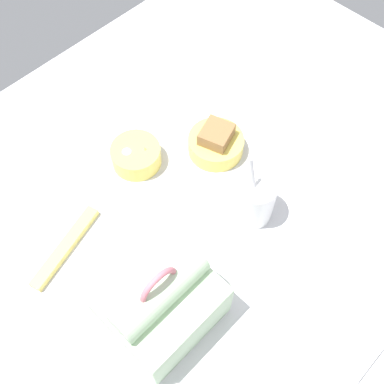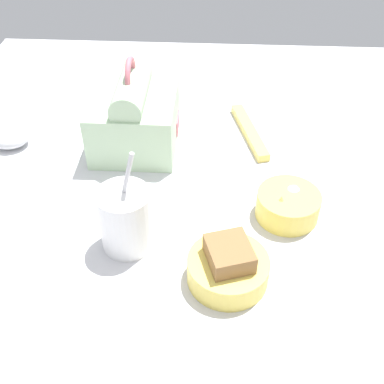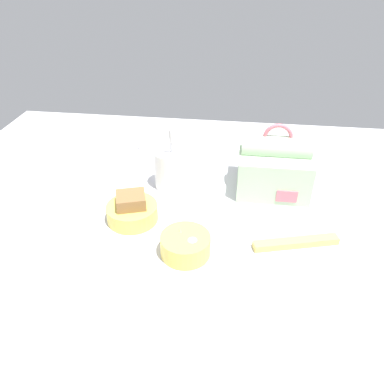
# 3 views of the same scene
# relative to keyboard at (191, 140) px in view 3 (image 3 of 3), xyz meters

# --- Properties ---
(desk_surface) EXTENTS (1.40, 1.10, 0.02)m
(desk_surface) POSITION_rel_keyboard_xyz_m (0.02, -0.36, -0.02)
(desk_surface) COLOR silver
(desk_surface) RESTS_ON ground
(keyboard) EXTENTS (0.32, 0.14, 0.02)m
(keyboard) POSITION_rel_keyboard_xyz_m (0.00, 0.00, 0.00)
(keyboard) COLOR silver
(keyboard) RESTS_ON desk_surface
(lunch_bag) EXTENTS (0.18, 0.16, 0.18)m
(lunch_bag) POSITION_rel_keyboard_xyz_m (0.25, -0.24, 0.05)
(lunch_bag) COLOR #B7D6AD
(lunch_bag) RESTS_ON desk_surface
(soup_cup) EXTENTS (0.08, 0.08, 0.17)m
(soup_cup) POSITION_rel_keyboard_xyz_m (-0.02, -0.27, 0.04)
(soup_cup) COLOR white
(soup_cup) RESTS_ON desk_surface
(bento_bowl_sandwich) EXTENTS (0.12, 0.12, 0.07)m
(bento_bowl_sandwich) POSITION_rel_keyboard_xyz_m (-0.08, -0.43, 0.02)
(bento_bowl_sandwich) COLOR #EFD65B
(bento_bowl_sandwich) RESTS_ON desk_surface
(bento_bowl_snacks) EXTENTS (0.11, 0.11, 0.05)m
(bento_bowl_snacks) POSITION_rel_keyboard_xyz_m (0.06, -0.53, 0.01)
(bento_bowl_snacks) COLOR #EFD65B
(bento_bowl_snacks) RESTS_ON desk_surface
(computer_mouse) EXTENTS (0.07, 0.08, 0.04)m
(computer_mouse) POSITION_rel_keyboard_xyz_m (0.23, 0.01, 0.01)
(computer_mouse) COLOR silver
(computer_mouse) RESTS_ON desk_surface
(chopstick_case) EXTENTS (0.19, 0.07, 0.02)m
(chopstick_case) POSITION_rel_keyboard_xyz_m (0.29, -0.47, -0.00)
(chopstick_case) COLOR #EFD666
(chopstick_case) RESTS_ON desk_surface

